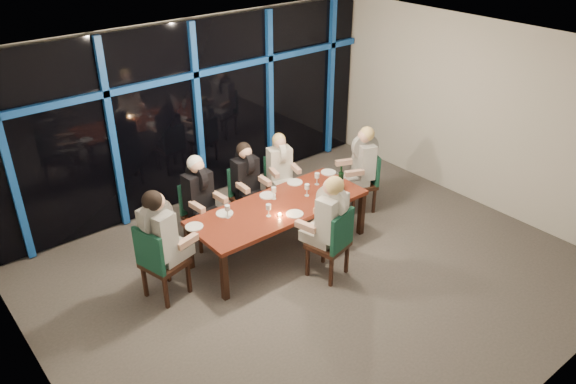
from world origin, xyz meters
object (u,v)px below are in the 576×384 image
dining_table (279,210)px  chair_far_right (279,179)px  chair_far_left (198,210)px  diner_far_left (199,189)px  diner_end_right (362,157)px  diner_end_left (160,229)px  diner_far_right (280,161)px  chair_end_left (158,260)px  diner_far_mid (246,173)px  wine_bottle (341,180)px  chair_end_right (365,178)px  chair_near_mid (334,241)px  diner_near_mid (329,212)px  water_pitcher (332,188)px  chair_far_mid (245,192)px

dining_table → chair_far_right: size_ratio=2.88×
chair_far_left → diner_far_left: bearing=-90.0°
dining_table → diner_end_right: 1.79m
chair_far_left → diner_end_left: (-0.99, -0.82, 0.47)m
diner_far_right → chair_far_left: bearing=-164.7°
chair_end_left → diner_end_left: 0.43m
diner_far_mid → wine_bottle: (0.95, -1.07, -0.01)m
dining_table → chair_end_right: size_ratio=2.63×
chair_far_right → chair_end_right: bearing=-25.9°
chair_far_right → chair_far_left: bearing=-162.0°
diner_far_left → diner_far_mid: (0.85, 0.03, -0.03)m
chair_end_right → chair_near_mid: 1.98m
chair_end_left → diner_end_right: size_ratio=1.11×
chair_end_left → diner_near_mid: bearing=-130.4°
chair_near_mid → wine_bottle: 1.20m
diner_far_left → diner_near_mid: size_ratio=0.94×
water_pitcher → diner_far_mid: bearing=103.1°
chair_end_left → diner_far_mid: diner_far_mid is taller
diner_far_mid → water_pitcher: 1.34m
chair_far_mid → diner_far_left: diner_far_left is taller
chair_far_right → water_pitcher: (0.04, -1.23, 0.34)m
diner_far_mid → water_pitcher: (0.75, -1.11, -0.06)m
wine_bottle → diner_far_left: bearing=150.0°
diner_end_right → wine_bottle: size_ratio=2.62×
chair_far_left → diner_far_right: diner_far_right is taller
chair_far_mid → wine_bottle: 1.53m
dining_table → diner_far_right: diner_far_right is taller
chair_near_mid → diner_near_mid: bearing=-90.0°
chair_end_left → chair_far_right: bearing=-85.5°
wine_bottle → diner_near_mid: bearing=-141.6°
chair_far_right → diner_end_left: (-2.56, -0.89, 0.51)m
chair_near_mid → diner_far_left: bearing=-76.0°
chair_end_right → diner_end_right: (-0.08, 0.03, 0.39)m
diner_end_right → water_pitcher: (-0.95, -0.33, -0.10)m
chair_end_right → diner_far_right: diner_far_right is taller
chair_far_left → diner_far_left: (0.01, -0.08, 0.39)m
chair_far_left → wine_bottle: (1.80, -1.12, 0.35)m
dining_table → water_pitcher: 0.86m
chair_far_mid → diner_near_mid: 1.90m
dining_table → diner_far_left: size_ratio=2.75×
diner_far_mid → diner_end_right: diner_end_right is taller
dining_table → chair_end_left: 1.87m
diner_end_right → diner_far_left: bearing=-84.5°
chair_near_mid → wine_bottle: wine_bottle is taller
chair_end_left → diner_far_right: diner_far_right is taller
chair_far_mid → chair_end_left: bearing=-153.0°
chair_near_mid → wine_bottle: bearing=-151.0°
diner_far_mid → diner_end_right: bearing=-21.9°
diner_far_left → water_pitcher: (1.60, -1.07, -0.09)m
chair_far_right → diner_far_mid: bearing=-155.0°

